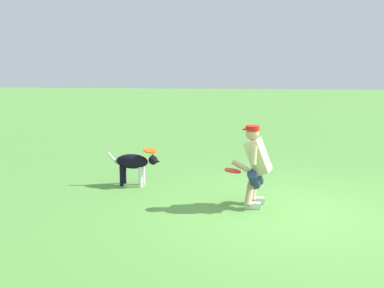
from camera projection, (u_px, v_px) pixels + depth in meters
The scene contains 5 objects.
ground_plane at pixel (292, 216), 6.57m from camera, with size 60.00×60.00×0.00m, color #5D9C44.
person at pixel (256, 163), 6.89m from camera, with size 0.67×0.66×1.29m.
dog at pixel (135, 163), 8.11m from camera, with size 1.02×0.33×0.62m.
frisbee_flying at pixel (150, 151), 8.01m from camera, with size 0.25×0.25×0.02m, color #E95C0F.
frisbee_held at pixel (233, 171), 6.80m from camera, with size 0.26×0.26×0.02m, color red.
Camera 1 is at (0.96, 6.36, 2.29)m, focal length 41.08 mm.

